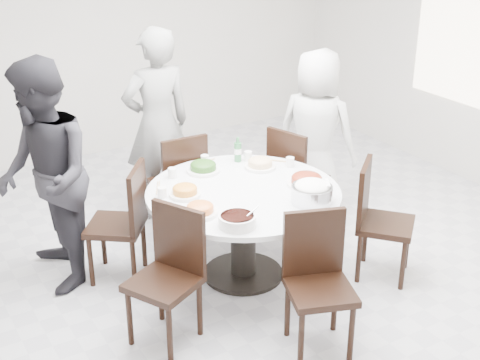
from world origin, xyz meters
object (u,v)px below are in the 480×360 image
chair_nw (115,223)px  rice_bowl (312,194)px  diner_right (316,133)px  beverage_bottle (238,149)px  diner_middle (157,125)px  diner_left (45,178)px  chair_s (320,288)px  soup_bowl (237,221)px  chair_sw (163,280)px  chair_se (386,222)px  chair_n (177,182)px  chair_ne (298,176)px  dining_table (243,234)px

chair_nw → rice_bowl: bearing=88.2°
diner_right → beverage_bottle: (-0.92, -0.13, 0.07)m
diner_middle → diner_left: size_ratio=1.00×
chair_s → diner_left: 2.20m
chair_nw → soup_bowl: 1.16m
chair_s → rice_bowl: (0.37, 0.62, 0.34)m
chair_sw → chair_se: bearing=59.0°
chair_s → rice_bowl: bearing=78.9°
chair_s → chair_n: bearing=111.2°
diner_left → chair_sw: bearing=26.5°
chair_n → beverage_bottle: size_ratio=4.46×
chair_s → diner_right: 2.15m
chair_ne → chair_n: 1.10m
chair_ne → diner_right: 0.45m
diner_left → dining_table: bearing=68.3°
chair_sw → diner_middle: diner_middle is taller
diner_right → chair_sw: bearing=86.5°
soup_bowl → chair_n: bearing=80.5°
chair_nw → chair_n: bearing=158.4°
diner_right → diner_middle: (-1.28, 0.69, 0.11)m
diner_left → soup_bowl: size_ratio=6.88×
chair_s → diner_left: size_ratio=0.53×
chair_nw → diner_middle: (0.77, 0.85, 0.42)m
chair_ne → diner_left: (-2.22, 0.16, 0.42)m
beverage_bottle → diner_right: bearing=8.2°
dining_table → beverage_bottle: 0.77m
chair_nw → chair_s: bearing=64.3°
chair_ne → beverage_bottle: bearing=71.9°
dining_table → chair_sw: bearing=-153.8°
rice_bowl → dining_table: bearing=126.5°
chair_s → chair_nw: bearing=137.4°
diner_middle → beverage_bottle: diner_middle is taller
rice_bowl → beverage_bottle: (-0.05, 0.97, 0.04)m
chair_n → chair_ne: bearing=157.8°
diner_left → chair_n: bearing=109.4°
chair_sw → chair_se: size_ratio=1.00×
chair_n → diner_right: diner_right is taller
chair_ne → chair_n: size_ratio=1.00×
dining_table → diner_left: bearing=152.4°
chair_ne → beverage_bottle: (-0.64, 0.01, 0.38)m
chair_se → diner_left: bearing=110.1°
rice_bowl → beverage_bottle: 0.97m
chair_s → beverage_bottle: size_ratio=4.46×
chair_nw → beverage_bottle: size_ratio=4.46×
dining_table → diner_middle: (-0.09, 1.36, 0.52)m
chair_ne → diner_left: bearing=68.6°
chair_n → beverage_bottle: bearing=131.6°
chair_ne → diner_right: (0.29, 0.14, 0.31)m
rice_bowl → soup_bowl: bearing=-176.7°
chair_s → diner_middle: 2.45m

